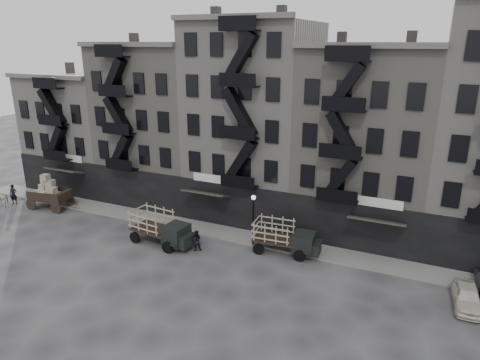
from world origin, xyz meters
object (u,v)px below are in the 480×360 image
at_px(horse, 2,200).
at_px(stake_truck_east, 285,235).
at_px(stake_truck_west, 160,226).
at_px(pedestrian_west, 13,194).
at_px(car_east, 467,297).
at_px(wagon, 48,189).
at_px(pedestrian_mid, 196,240).

xyz_separation_m(horse, stake_truck_east, (28.13, 2.49, 0.69)).
bearing_deg(stake_truck_east, stake_truck_west, -168.66).
bearing_deg(pedestrian_west, car_east, -24.85).
distance_m(wagon, pedestrian_mid, 17.53).
relative_size(horse, pedestrian_mid, 1.08).
bearing_deg(pedestrian_mid, wagon, -38.75).
xyz_separation_m(horse, wagon, (4.42, 1.79, 1.17)).
xyz_separation_m(stake_truck_west, car_east, (21.88, 0.62, -0.89)).
height_order(stake_truck_east, pedestrian_west, stake_truck_east).
bearing_deg(stake_truck_east, wagon, 177.54).
xyz_separation_m(horse, stake_truck_west, (18.66, -0.14, 0.78)).
bearing_deg(pedestrian_west, pedestrian_mid, -26.82).
distance_m(horse, car_east, 40.54).
distance_m(stake_truck_east, pedestrian_mid, 6.81).
bearing_deg(pedestrian_mid, stake_truck_east, 168.66).
distance_m(stake_truck_west, pedestrian_west, 18.31).
height_order(horse, stake_truck_west, stake_truck_west).
relative_size(wagon, stake_truck_east, 0.81).
relative_size(stake_truck_west, pedestrian_west, 2.74).
xyz_separation_m(car_east, pedestrian_mid, (-18.71, -0.48, 0.18)).
relative_size(wagon, car_east, 1.10).
height_order(stake_truck_west, pedestrian_mid, stake_truck_west).
xyz_separation_m(wagon, pedestrian_west, (-4.03, -0.77, -0.92)).
distance_m(stake_truck_west, car_east, 21.91).
distance_m(car_east, pedestrian_mid, 18.72).
relative_size(stake_truck_east, car_east, 1.36).
bearing_deg(car_east, pedestrian_west, 175.03).
xyz_separation_m(wagon, car_east, (36.11, -1.31, -1.28)).
xyz_separation_m(wagon, stake_truck_east, (23.71, 0.70, -0.48)).
relative_size(horse, pedestrian_west, 0.89).
height_order(wagon, stake_truck_east, wagon).
distance_m(horse, stake_truck_west, 18.67).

